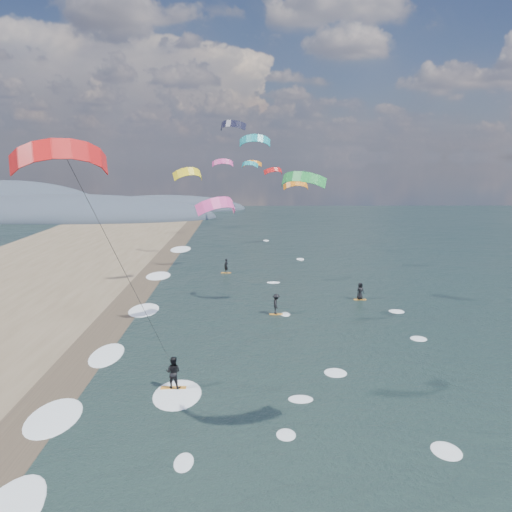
{
  "coord_description": "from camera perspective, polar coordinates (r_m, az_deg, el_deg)",
  "views": [
    {
      "loc": [
        -1.49,
        -20.33,
        12.6
      ],
      "look_at": [
        -1.0,
        12.0,
        7.0
      ],
      "focal_mm": 40.0,
      "sensor_mm": 36.0,
      "label": 1
    }
  ],
  "objects": [
    {
      "name": "coastal_hills",
      "position": [
        135.91,
        -19.51,
        3.94
      ],
      "size": [
        80.0,
        41.0,
        15.0
      ],
      "color": "#3D4756",
      "rests_on": "ground"
    },
    {
      "name": "shoreline_surf",
      "position": [
        38.42,
        -15.06,
        -9.67
      ],
      "size": [
        2.4,
        79.4,
        0.11
      ],
      "color": "white",
      "rests_on": "ground"
    },
    {
      "name": "ground",
      "position": [
        23.96,
        3.05,
        -21.91
      ],
      "size": [
        260.0,
        260.0,
        0.0
      ],
      "primitive_type": "plane",
      "color": "black",
      "rests_on": "ground"
    },
    {
      "name": "wet_sand_strip",
      "position": [
        34.48,
        -18.99,
        -12.16
      ],
      "size": [
        3.0,
        240.0,
        0.0
      ],
      "primitive_type": "cube",
      "color": "#382D23",
      "rests_on": "ground"
    },
    {
      "name": "far_kitesurfers",
      "position": [
        50.43,
        3.39,
        -3.69
      ],
      "size": [
        13.56,
        17.85,
        1.72
      ],
      "color": "orange",
      "rests_on": "ground"
    },
    {
      "name": "bg_kite_field",
      "position": [
        74.98,
        -0.18,
        9.2
      ],
      "size": [
        15.6,
        72.98,
        8.83
      ],
      "color": "#D83F8C",
      "rests_on": "ground"
    },
    {
      "name": "kitesurfer_near_b",
      "position": [
        26.55,
        -15.04,
        2.04
      ],
      "size": [
        7.23,
        8.86,
        13.98
      ],
      "color": "orange",
      "rests_on": "ground"
    }
  ]
}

